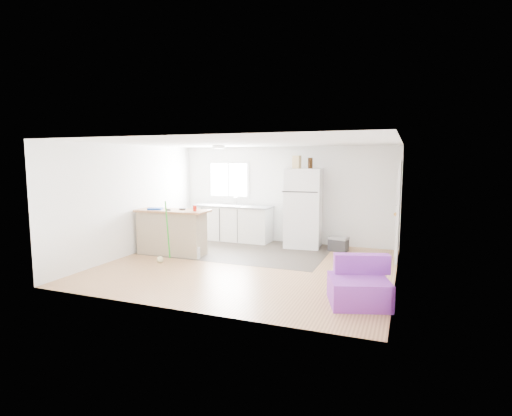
# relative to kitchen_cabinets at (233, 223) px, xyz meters

# --- Properties ---
(room) EXTENTS (5.51, 5.01, 2.41)m
(room) POSITION_rel_kitchen_cabinets_xyz_m (1.29, -2.18, 0.73)
(room) COLOR #92603D
(room) RESTS_ON ground
(vinyl_zone) EXTENTS (4.05, 2.50, 0.00)m
(vinyl_zone) POSITION_rel_kitchen_cabinets_xyz_m (0.57, -0.93, -0.46)
(vinyl_zone) COLOR #372F29
(vinyl_zone) RESTS_ON floor
(window) EXTENTS (1.18, 0.06, 0.98)m
(window) POSITION_rel_kitchen_cabinets_xyz_m (-0.26, 0.30, 1.09)
(window) COLOR white
(window) RESTS_ON back_wall
(interior_door) EXTENTS (0.11, 0.92, 2.10)m
(interior_door) POSITION_rel_kitchen_cabinets_xyz_m (4.02, -0.63, 0.55)
(interior_door) COLOR white
(interior_door) RESTS_ON right_wall
(ceiling_fixture) EXTENTS (0.30, 0.30, 0.07)m
(ceiling_fixture) POSITION_rel_kitchen_cabinets_xyz_m (0.09, -0.98, 1.90)
(ceiling_fixture) COLOR white
(ceiling_fixture) RESTS_ON ceiling
(kitchen_cabinets) EXTENTS (2.05, 0.68, 1.19)m
(kitchen_cabinets) POSITION_rel_kitchen_cabinets_xyz_m (0.00, 0.00, 0.00)
(kitchen_cabinets) COLOR white
(kitchen_cabinets) RESTS_ON floor
(peninsula) EXTENTS (1.63, 0.68, 0.99)m
(peninsula) POSITION_rel_kitchen_cabinets_xyz_m (-0.63, -1.87, 0.04)
(peninsula) COLOR tan
(peninsula) RESTS_ON floor
(refrigerator) EXTENTS (0.89, 0.85, 1.87)m
(refrigerator) POSITION_rel_kitchen_cabinets_xyz_m (1.88, -0.09, 0.47)
(refrigerator) COLOR white
(refrigerator) RESTS_ON floor
(cooler) EXTENTS (0.48, 0.37, 0.33)m
(cooler) POSITION_rel_kitchen_cabinets_xyz_m (2.75, -0.25, -0.30)
(cooler) COLOR #2A292C
(cooler) RESTS_ON floor
(purple_seat) EXTENTS (1.01, 0.99, 0.67)m
(purple_seat) POSITION_rel_kitchen_cabinets_xyz_m (3.58, -3.51, -0.22)
(purple_seat) COLOR purple
(purple_seat) RESTS_ON floor
(cleaner_jug) EXTENTS (0.14, 0.10, 0.29)m
(cleaner_jug) POSITION_rel_kitchen_cabinets_xyz_m (0.08, -2.05, -0.34)
(cleaner_jug) COLOR silver
(cleaner_jug) RESTS_ON floor
(mop) EXTENTS (0.27, 0.35, 1.27)m
(mop) POSITION_rel_kitchen_cabinets_xyz_m (-0.42, -2.56, -0.23)
(mop) COLOR green
(mop) RESTS_ON floor
(red_cup) EXTENTS (0.11, 0.11, 0.12)m
(red_cup) POSITION_rel_kitchen_cabinets_xyz_m (-0.04, -1.89, 0.59)
(red_cup) COLOR red
(red_cup) RESTS_ON peninsula
(blue_tray) EXTENTS (0.36, 0.31, 0.04)m
(blue_tray) POSITION_rel_kitchen_cabinets_xyz_m (-0.99, -1.96, 0.54)
(blue_tray) COLOR #1342B4
(blue_tray) RESTS_ON peninsula
(tool_a) EXTENTS (0.15, 0.08, 0.03)m
(tool_a) POSITION_rel_kitchen_cabinets_xyz_m (-0.40, -1.79, 0.54)
(tool_a) COLOR black
(tool_a) RESTS_ON peninsula
(tool_b) EXTENTS (0.10, 0.05, 0.03)m
(tool_b) POSITION_rel_kitchen_cabinets_xyz_m (-0.63, -1.99, 0.54)
(tool_b) COLOR black
(tool_b) RESTS_ON peninsula
(cardboard_box) EXTENTS (0.22, 0.17, 0.30)m
(cardboard_box) POSITION_rel_kitchen_cabinets_xyz_m (1.71, -0.14, 1.56)
(cardboard_box) COLOR tan
(cardboard_box) RESTS_ON refrigerator
(bottle_left) EXTENTS (0.09, 0.09, 0.25)m
(bottle_left) POSITION_rel_kitchen_cabinets_xyz_m (2.02, -0.16, 1.53)
(bottle_left) COLOR #341C09
(bottle_left) RESTS_ON refrigerator
(bottle_right) EXTENTS (0.09, 0.09, 0.25)m
(bottle_right) POSITION_rel_kitchen_cabinets_xyz_m (2.04, -0.09, 1.53)
(bottle_right) COLOR #341C09
(bottle_right) RESTS_ON refrigerator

